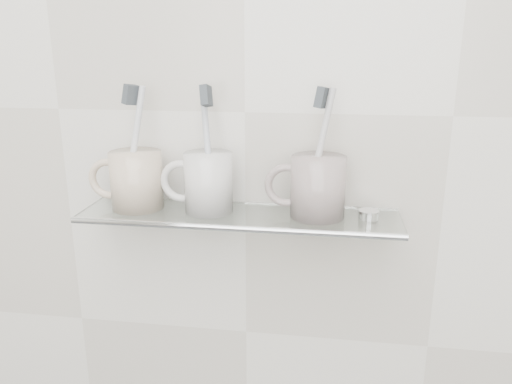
% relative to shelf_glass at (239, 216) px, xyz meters
% --- Properties ---
extents(wall_back, '(2.50, 0.00, 2.50)m').
position_rel_shelf_glass_xyz_m(wall_back, '(0.00, 0.06, 0.15)').
color(wall_back, silver).
rests_on(wall_back, ground).
extents(shelf_glass, '(0.50, 0.12, 0.01)m').
position_rel_shelf_glass_xyz_m(shelf_glass, '(0.00, 0.00, 0.00)').
color(shelf_glass, silver).
rests_on(shelf_glass, wall_back).
extents(shelf_rail, '(0.50, 0.01, 0.01)m').
position_rel_shelf_glass_xyz_m(shelf_rail, '(0.00, -0.06, 0.00)').
color(shelf_rail, silver).
rests_on(shelf_rail, shelf_glass).
extents(bracket_left, '(0.02, 0.03, 0.02)m').
position_rel_shelf_glass_xyz_m(bracket_left, '(-0.21, 0.05, -0.01)').
color(bracket_left, silver).
rests_on(bracket_left, wall_back).
extents(bracket_right, '(0.02, 0.03, 0.02)m').
position_rel_shelf_glass_xyz_m(bracket_right, '(0.21, 0.05, -0.01)').
color(bracket_right, silver).
rests_on(bracket_right, wall_back).
extents(mug_left, '(0.09, 0.09, 0.09)m').
position_rel_shelf_glass_xyz_m(mug_left, '(-0.17, 0.00, 0.05)').
color(mug_left, beige).
rests_on(mug_left, shelf_glass).
extents(mug_left_handle, '(0.07, 0.01, 0.07)m').
position_rel_shelf_glass_xyz_m(mug_left_handle, '(-0.21, 0.00, 0.05)').
color(mug_left_handle, beige).
rests_on(mug_left_handle, mug_left).
extents(toothbrush_left, '(0.05, 0.02, 0.19)m').
position_rel_shelf_glass_xyz_m(toothbrush_left, '(-0.17, 0.00, 0.10)').
color(toothbrush_left, white).
rests_on(toothbrush_left, mug_left).
extents(bristles_left, '(0.03, 0.03, 0.03)m').
position_rel_shelf_glass_xyz_m(bristles_left, '(-0.17, 0.00, 0.19)').
color(bristles_left, '#353B40').
rests_on(bristles_left, toothbrush_left).
extents(mug_center, '(0.10, 0.10, 0.09)m').
position_rel_shelf_glass_xyz_m(mug_center, '(-0.05, 0.00, 0.05)').
color(mug_center, silver).
rests_on(mug_center, shelf_glass).
extents(mug_center_handle, '(0.07, 0.01, 0.07)m').
position_rel_shelf_glass_xyz_m(mug_center_handle, '(-0.09, 0.00, 0.05)').
color(mug_center_handle, silver).
rests_on(mug_center_handle, mug_center).
extents(toothbrush_center, '(0.03, 0.06, 0.19)m').
position_rel_shelf_glass_xyz_m(toothbrush_center, '(-0.05, 0.00, 0.10)').
color(toothbrush_center, '#9DA5B1').
rests_on(toothbrush_center, mug_center).
extents(bristles_center, '(0.02, 0.03, 0.04)m').
position_rel_shelf_glass_xyz_m(bristles_center, '(-0.05, 0.00, 0.19)').
color(bristles_center, '#353B40').
rests_on(bristles_center, toothbrush_center).
extents(mug_right, '(0.10, 0.10, 0.09)m').
position_rel_shelf_glass_xyz_m(mug_right, '(0.12, 0.00, 0.05)').
color(mug_right, silver).
rests_on(mug_right, shelf_glass).
extents(mug_right_handle, '(0.07, 0.01, 0.07)m').
position_rel_shelf_glass_xyz_m(mug_right_handle, '(0.07, 0.00, 0.05)').
color(mug_right_handle, silver).
rests_on(mug_right_handle, mug_right).
extents(toothbrush_right, '(0.05, 0.02, 0.19)m').
position_rel_shelf_glass_xyz_m(toothbrush_right, '(0.12, 0.00, 0.10)').
color(toothbrush_right, '#BCB7B1').
rests_on(toothbrush_right, mug_right).
extents(bristles_right, '(0.02, 0.03, 0.03)m').
position_rel_shelf_glass_xyz_m(bristles_right, '(0.12, 0.00, 0.19)').
color(bristles_right, '#353B40').
rests_on(bristles_right, toothbrush_right).
extents(chrome_cap, '(0.03, 0.03, 0.01)m').
position_rel_shelf_glass_xyz_m(chrome_cap, '(0.20, 0.00, 0.01)').
color(chrome_cap, silver).
rests_on(chrome_cap, shelf_glass).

